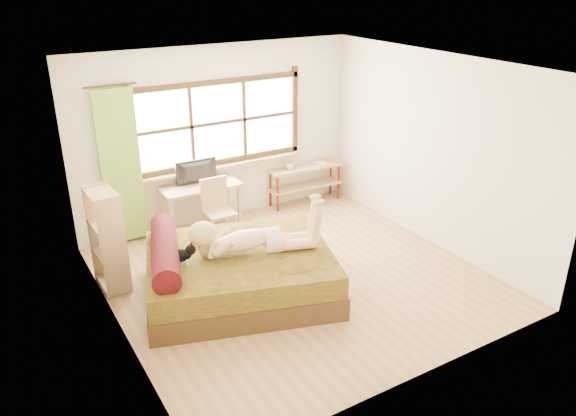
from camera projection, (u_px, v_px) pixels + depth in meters
floor at (295, 277)px, 7.30m from camera, size 4.50×4.50×0.00m
ceiling at (296, 66)px, 6.22m from camera, size 4.50×4.50×0.00m
wall_back at (218, 135)px, 8.53m from camera, size 4.50×0.00×4.50m
wall_front at (428, 256)px, 4.99m from camera, size 4.50×0.00×4.50m
wall_left at (107, 220)px, 5.70m from camera, size 0.00×4.50×4.50m
wall_right at (433, 151)px, 7.82m from camera, size 0.00×4.50×4.50m
window at (219, 126)px, 8.44m from camera, size 2.80×0.16×1.46m
curtain at (121, 167)px, 7.79m from camera, size 0.55×0.10×2.20m
bed at (236, 272)px, 6.82m from camera, size 2.66×2.37×0.85m
woman at (252, 226)px, 6.63m from camera, size 1.62×0.90×0.67m
kitten at (179, 254)px, 6.42m from camera, size 0.36×0.23×0.27m
desk at (200, 191)px, 8.36m from camera, size 1.17×0.55×0.73m
monitor at (198, 173)px, 8.29m from camera, size 0.63×0.09×0.36m
chair at (217, 206)px, 8.17m from camera, size 0.41×0.41×0.91m
pipe_shelf at (306, 176)px, 9.43m from camera, size 1.31×0.38×0.73m
cup at (290, 166)px, 9.20m from camera, size 0.14×0.14×0.11m
book at (315, 164)px, 9.45m from camera, size 0.18×0.24×0.02m
bookshelf at (108, 239)px, 6.85m from camera, size 0.34×0.57×1.28m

